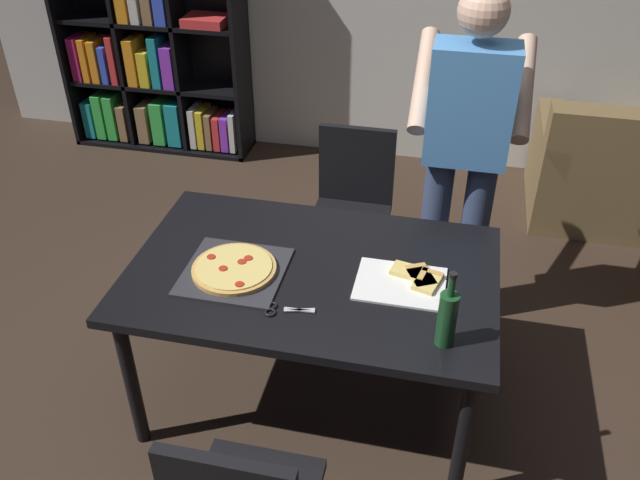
{
  "coord_description": "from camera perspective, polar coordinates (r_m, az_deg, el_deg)",
  "views": [
    {
      "loc": [
        0.51,
        -2.15,
        2.43
      ],
      "look_at": [
        0.0,
        0.15,
        0.8
      ],
      "focal_mm": 37.52,
      "sensor_mm": 36.0,
      "label": 1
    }
  ],
  "objects": [
    {
      "name": "ground_plane",
      "position": [
        3.29,
        -0.58,
        -13.02
      ],
      "size": [
        12.0,
        12.0,
        0.0
      ],
      "primitive_type": "plane",
      "color": "#38281E"
    },
    {
      "name": "kitchen_scissors",
      "position": [
        2.58,
        -3.34,
        -5.93
      ],
      "size": [
        0.2,
        0.09,
        0.01
      ],
      "color": "silver",
      "rests_on": "dining_table"
    },
    {
      "name": "dining_table",
      "position": [
        2.83,
        -0.66,
        -3.77
      ],
      "size": [
        1.53,
        0.99,
        0.75
      ],
      "color": "black",
      "rests_on": "ground_plane"
    },
    {
      "name": "person_serving_pizza",
      "position": [
        3.25,
        12.25,
        7.64
      ],
      "size": [
        0.55,
        0.54,
        1.75
      ],
      "color": "#38476B",
      "rests_on": "ground_plane"
    },
    {
      "name": "pizza_slices_on_towel",
      "position": [
        2.73,
        7.6,
        -3.41
      ],
      "size": [
        0.36,
        0.28,
        0.03
      ],
      "color": "white",
      "rests_on": "dining_table"
    },
    {
      "name": "wine_bottle",
      "position": [
        2.41,
        10.79,
        -6.51
      ],
      "size": [
        0.07,
        0.07,
        0.32
      ],
      "color": "#194723",
      "rests_on": "dining_table"
    },
    {
      "name": "chair_far_side",
      "position": [
        3.71,
        2.78,
        3.46
      ],
      "size": [
        0.42,
        0.42,
        0.9
      ],
      "color": "black",
      "rests_on": "ground_plane"
    },
    {
      "name": "bookshelf",
      "position": [
        5.29,
        -14.39,
        17.24
      ],
      "size": [
        1.4,
        0.35,
        1.95
      ],
      "color": "black",
      "rests_on": "ground_plane"
    },
    {
      "name": "pepperoni_pizza_on_tray",
      "position": [
        2.78,
        -7.33,
        -2.51
      ],
      "size": [
        0.41,
        0.41,
        0.04
      ],
      "color": "#2D2D33",
      "rests_on": "dining_table"
    }
  ]
}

